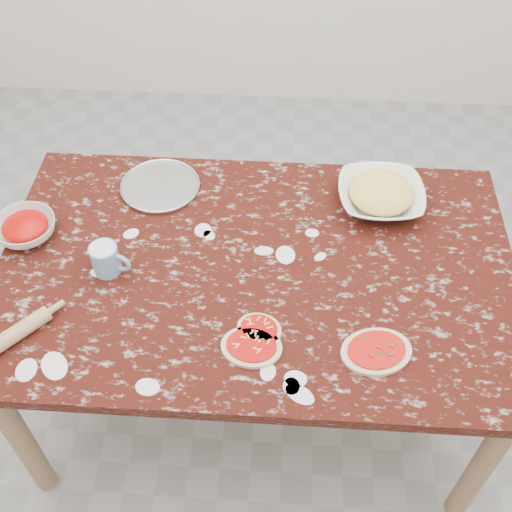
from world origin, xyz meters
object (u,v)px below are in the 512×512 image
object	(u,v)px
worktable	(256,284)
sauce_bowl	(26,229)
pizza_tray	(160,186)
rolling_pin	(13,336)
cheese_bowl	(380,197)
flour_mug	(106,259)

from	to	relation	value
worktable	sauce_bowl	distance (m)	0.75
pizza_tray	rolling_pin	bearing A→B (deg)	-115.01
cheese_bowl	worktable	bearing A→B (deg)	-142.61
pizza_tray	cheese_bowl	size ratio (longest dim) A/B	0.94
flour_mug	rolling_pin	bearing A→B (deg)	-127.53
worktable	rolling_pin	world-z (taller)	rolling_pin
pizza_tray	sauce_bowl	bearing A→B (deg)	-147.01
worktable	sauce_bowl	size ratio (longest dim) A/B	8.26
worktable	cheese_bowl	xyz separation A→B (m)	(0.40, 0.30, 0.12)
pizza_tray	flour_mug	bearing A→B (deg)	-104.10
worktable	rolling_pin	xyz separation A→B (m)	(-0.66, -0.31, 0.11)
sauce_bowl	cheese_bowl	xyz separation A→B (m)	(1.14, 0.22, 0.00)
worktable	sauce_bowl	xyz separation A→B (m)	(-0.74, 0.09, 0.11)
rolling_pin	pizza_tray	bearing A→B (deg)	64.99
cheese_bowl	flour_mug	world-z (taller)	flour_mug
pizza_tray	sauce_bowl	size ratio (longest dim) A/B	1.38
worktable	sauce_bowl	bearing A→B (deg)	173.36
pizza_tray	flour_mug	world-z (taller)	flour_mug
pizza_tray	rolling_pin	world-z (taller)	rolling_pin
flour_mug	rolling_pin	world-z (taller)	flour_mug
sauce_bowl	cheese_bowl	distance (m)	1.16
sauce_bowl	flour_mug	xyz separation A→B (m)	(0.29, -0.13, 0.02)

